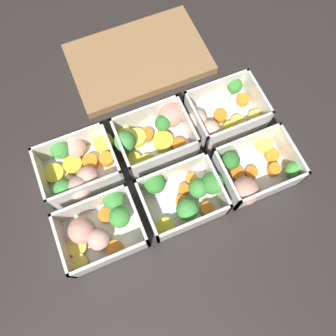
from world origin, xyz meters
The scene contains 8 objects.
ground_plane centered at (0.00, 0.00, 0.00)m, with size 4.00×4.00×0.00m, color #282321.
container_near_left centered at (-0.15, -0.06, 0.02)m, with size 0.14×0.11×0.06m.
container_near_center centered at (0.01, -0.06, 0.03)m, with size 0.15×0.12×0.06m.
container_near_right centered at (0.14, -0.07, 0.02)m, with size 0.14×0.12×0.06m.
container_far_left centered at (-0.15, 0.06, 0.02)m, with size 0.15×0.13×0.06m.
container_far_center centered at (0.00, 0.07, 0.02)m, with size 0.15×0.12×0.06m.
container_far_right centered at (0.14, 0.06, 0.02)m, with size 0.15×0.11×0.06m.
cutting_board centered at (0.04, 0.25, 0.01)m, with size 0.28×0.18×0.02m.
Camera 1 is at (-0.08, -0.19, 0.58)m, focal length 35.00 mm.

